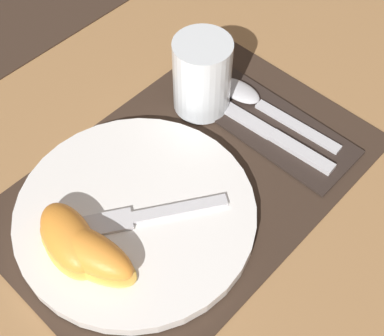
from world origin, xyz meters
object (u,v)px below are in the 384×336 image
object	(u,v)px
juice_glass	(202,79)
spoon	(254,100)
knife	(261,128)
fork	(139,217)
citrus_wedge_0	(69,238)
plate	(136,214)
citrus_wedge_1	(89,253)

from	to	relation	value
juice_glass	spoon	bearing A→B (deg)	-47.14
juice_glass	knife	size ratio (longest dim) A/B	0.47
spoon	fork	bearing A→B (deg)	-173.91
knife	citrus_wedge_0	bearing A→B (deg)	171.67
fork	citrus_wedge_0	xyz separation A→B (m)	(-0.07, 0.03, 0.01)
plate	citrus_wedge_1	distance (m)	0.08
juice_glass	citrus_wedge_1	distance (m)	0.27
spoon	fork	xyz separation A→B (m)	(-0.23, -0.03, 0.01)
spoon	citrus_wedge_0	distance (m)	0.31
spoon	fork	distance (m)	0.24
plate	spoon	size ratio (longest dim) A/B	1.45
knife	citrus_wedge_1	xyz separation A→B (m)	(-0.27, 0.01, 0.03)
knife	fork	bearing A→B (deg)	176.53
plate	citrus_wedge_1	bearing A→B (deg)	-171.60
spoon	citrus_wedge_1	world-z (taller)	citrus_wedge_1
citrus_wedge_0	spoon	bearing A→B (deg)	-0.60
fork	knife	bearing A→B (deg)	-3.47
plate	knife	size ratio (longest dim) A/B	1.23
spoon	citrus_wedge_1	bearing A→B (deg)	-175.27
plate	juice_glass	size ratio (longest dim) A/B	2.65
plate	citrus_wedge_0	world-z (taller)	citrus_wedge_0
juice_glass	spoon	xyz separation A→B (m)	(0.05, -0.05, -0.04)
juice_glass	knife	xyz separation A→B (m)	(0.02, -0.09, -0.04)
citrus_wedge_0	plate	bearing A→B (deg)	-12.66
fork	citrus_wedge_1	distance (m)	0.07
juice_glass	citrus_wedge_1	world-z (taller)	juice_glass
juice_glass	spoon	world-z (taller)	juice_glass
fork	citrus_wedge_0	bearing A→B (deg)	158.94
spoon	citrus_wedge_0	size ratio (longest dim) A/B	1.79
knife	spoon	size ratio (longest dim) A/B	1.18
plate	juice_glass	xyz separation A→B (m)	(0.18, 0.07, 0.04)
knife	spoon	xyz separation A→B (m)	(0.03, 0.04, 0.00)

